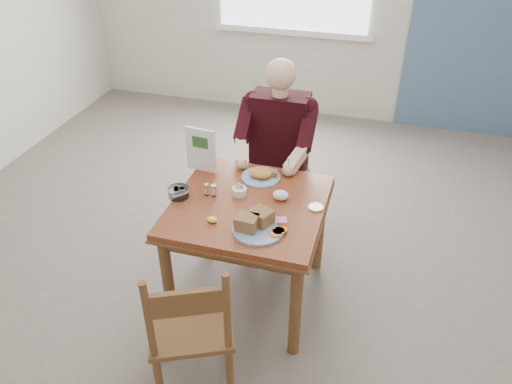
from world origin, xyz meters
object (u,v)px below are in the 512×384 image
(chair_far, at_px, (279,174))
(far_plate, at_px, (262,175))
(diner, at_px, (277,141))
(chair_near, at_px, (191,328))
(near_plate, at_px, (257,224))
(table, at_px, (249,218))

(chair_far, height_order, far_plate, chair_far)
(chair_far, xyz_separation_m, diner, (0.00, -0.09, 0.33))
(chair_near, xyz_separation_m, near_plate, (0.20, 0.55, 0.31))
(near_plate, relative_size, far_plate, 1.21)
(far_plate, bearing_deg, chair_near, -94.18)
(chair_far, distance_m, chair_near, 1.58)
(table, distance_m, chair_far, 0.81)
(diner, relative_size, far_plate, 4.81)
(chair_far, xyz_separation_m, near_plate, (0.12, -1.03, 0.31))
(near_plate, bearing_deg, far_plate, 102.79)
(near_plate, bearing_deg, chair_far, 96.66)
(chair_near, bearing_deg, diner, 87.06)
(chair_far, bearing_deg, near_plate, -83.34)
(table, xyz_separation_m, diner, (0.00, 0.71, 0.17))
(chair_near, distance_m, near_plate, 0.66)
(chair_near, relative_size, near_plate, 2.73)
(chair_far, distance_m, far_plate, 0.59)
(chair_far, bearing_deg, far_plate, -89.80)
(diner, bearing_deg, chair_far, 90.01)
(table, bearing_deg, chair_far, 90.00)
(table, relative_size, near_plate, 2.64)
(chair_far, height_order, chair_near, same)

